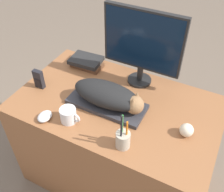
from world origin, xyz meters
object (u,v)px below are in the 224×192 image
(keyboard, at_px, (107,104))
(computer_mouse, at_px, (45,116))
(cat, at_px, (110,95))
(baseball, at_px, (187,130))
(monitor, at_px, (143,43))
(phone, at_px, (39,79))
(book_stack, at_px, (86,62))
(coffee_mug, at_px, (69,115))
(pen_cup, at_px, (123,139))

(keyboard, distance_m, computer_mouse, 0.35)
(cat, height_order, baseball, cat)
(monitor, relative_size, baseball, 6.73)
(cat, height_order, phone, cat)
(book_stack, bearing_deg, phone, -113.42)
(monitor, distance_m, coffee_mug, 0.57)
(coffee_mug, distance_m, baseball, 0.61)
(monitor, bearing_deg, coffee_mug, -112.68)
(phone, bearing_deg, pen_cup, -14.95)
(keyboard, xyz_separation_m, book_stack, (-0.30, 0.28, 0.02))
(cat, height_order, monitor, monitor)
(monitor, relative_size, phone, 3.91)
(baseball, relative_size, book_stack, 0.32)
(coffee_mug, bearing_deg, book_stack, 110.88)
(keyboard, height_order, coffee_mug, coffee_mug)
(book_stack, bearing_deg, pen_cup, -44.17)
(pen_cup, bearing_deg, book_stack, 135.83)
(phone, bearing_deg, book_stack, 66.58)
(coffee_mug, bearing_deg, phone, 154.38)
(computer_mouse, distance_m, pen_cup, 0.45)
(keyboard, bearing_deg, phone, -174.57)
(cat, xyz_separation_m, baseball, (0.44, -0.01, -0.05))
(keyboard, distance_m, coffee_mug, 0.23)
(book_stack, bearing_deg, monitor, 1.52)
(pen_cup, bearing_deg, computer_mouse, -176.24)
(monitor, height_order, phone, monitor)
(cat, distance_m, coffee_mug, 0.25)
(coffee_mug, height_order, phone, phone)
(cat, relative_size, coffee_mug, 3.59)
(keyboard, height_order, book_stack, book_stack)
(cat, height_order, pen_cup, pen_cup)
(computer_mouse, bearing_deg, phone, 133.98)
(pen_cup, relative_size, baseball, 3.18)
(baseball, bearing_deg, monitor, 142.24)
(computer_mouse, xyz_separation_m, baseball, (0.70, 0.24, 0.02))
(baseball, bearing_deg, pen_cup, -140.62)
(computer_mouse, bearing_deg, monitor, 58.50)
(baseball, relative_size, phone, 0.58)
(monitor, relative_size, computer_mouse, 5.27)
(pen_cup, bearing_deg, baseball, 39.38)
(keyboard, bearing_deg, book_stack, 137.49)
(baseball, bearing_deg, computer_mouse, -161.31)
(keyboard, bearing_deg, computer_mouse, -135.36)
(cat, bearing_deg, computer_mouse, -137.61)
(computer_mouse, height_order, phone, phone)
(monitor, distance_m, baseball, 0.53)
(baseball, height_order, phone, phone)
(keyboard, relative_size, computer_mouse, 4.95)
(computer_mouse, bearing_deg, cat, 42.39)
(cat, bearing_deg, baseball, -0.71)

